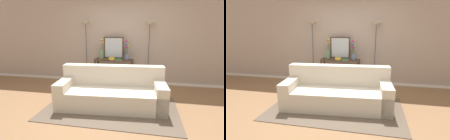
% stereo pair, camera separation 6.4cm
% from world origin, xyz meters
% --- Properties ---
extents(ground_plane, '(16.00, 16.00, 0.02)m').
position_xyz_m(ground_plane, '(0.00, 0.00, -0.01)').
color(ground_plane, '#936B47').
extents(back_wall, '(12.00, 0.15, 3.09)m').
position_xyz_m(back_wall, '(0.00, 2.00, 1.54)').
color(back_wall, white).
rests_on(back_wall, ground).
extents(area_rug, '(2.86, 1.68, 0.01)m').
position_xyz_m(area_rug, '(0.07, 0.02, 0.01)').
color(area_rug, brown).
rests_on(area_rug, ground).
extents(couch, '(2.38, 1.08, 0.88)m').
position_xyz_m(couch, '(0.07, 0.18, 0.31)').
color(couch, beige).
rests_on(couch, ground).
extents(console_table, '(1.13, 0.37, 0.81)m').
position_xyz_m(console_table, '(-0.14, 1.61, 0.55)').
color(console_table, '#473323').
rests_on(console_table, ground).
extents(floor_lamp_left, '(0.28, 0.28, 1.92)m').
position_xyz_m(floor_lamp_left, '(-1.03, 1.74, 1.51)').
color(floor_lamp_left, '#4C4C51').
rests_on(floor_lamp_left, ground).
extents(floor_lamp_right, '(0.28, 0.28, 1.90)m').
position_xyz_m(floor_lamp_right, '(0.85, 1.74, 1.49)').
color(floor_lamp_right, '#4C4C51').
rests_on(floor_lamp_right, ground).
extents(wall_mirror, '(0.59, 0.02, 0.64)m').
position_xyz_m(wall_mirror, '(-0.18, 1.76, 1.13)').
color(wall_mirror, '#473323').
rests_on(wall_mirror, console_table).
extents(vase_tall_flowers, '(0.12, 0.12, 0.59)m').
position_xyz_m(vase_tall_flowers, '(-0.52, 1.65, 1.03)').
color(vase_tall_flowers, '#669E6B').
rests_on(vase_tall_flowers, console_table).
extents(vase_short_flowers, '(0.13, 0.11, 0.55)m').
position_xyz_m(vase_short_flowers, '(0.23, 1.64, 1.01)').
color(vase_short_flowers, '#6B84AD').
rests_on(vase_short_flowers, console_table).
extents(fruit_bowl, '(0.20, 0.20, 0.06)m').
position_xyz_m(fruit_bowl, '(-0.18, 1.50, 0.84)').
color(fruit_bowl, gold).
rests_on(fruit_bowl, console_table).
extents(book_stack, '(0.19, 0.16, 0.04)m').
position_xyz_m(book_stack, '(0.03, 1.49, 0.83)').
color(book_stack, silver).
rests_on(book_stack, console_table).
extents(book_row_under_console, '(0.39, 0.18, 0.13)m').
position_xyz_m(book_row_under_console, '(-0.41, 1.61, 0.06)').
color(book_row_under_console, '#236033').
rests_on(book_row_under_console, ground).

